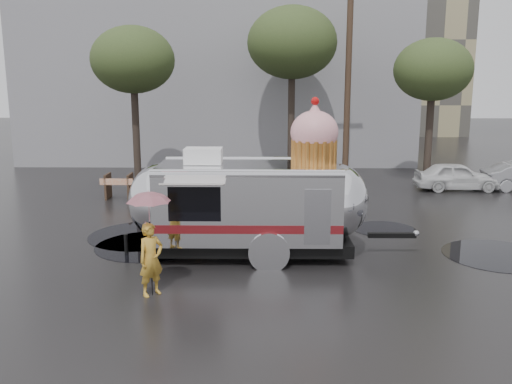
{
  "coord_description": "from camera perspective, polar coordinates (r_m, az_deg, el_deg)",
  "views": [
    {
      "loc": [
        -1.21,
        -11.07,
        4.56
      ],
      "look_at": [
        -1.47,
        2.96,
        1.71
      ],
      "focal_mm": 38.0,
      "sensor_mm": 36.0,
      "label": 1
    }
  ],
  "objects": [
    {
      "name": "person_left",
      "position": [
        12.0,
        -10.99,
        -6.97
      ],
      "size": [
        0.69,
        0.69,
        1.62
      ],
      "primitive_type": "imported",
      "rotation": [
        0.0,
        0.0,
        0.77
      ],
      "color": "gold",
      "rests_on": "ground"
    },
    {
      "name": "ground",
      "position": [
        12.03,
        6.87,
        -10.89
      ],
      "size": [
        120.0,
        120.0,
        0.0
      ],
      "primitive_type": "plane",
      "color": "black",
      "rests_on": "ground"
    },
    {
      "name": "tree_left",
      "position": [
        24.77,
        -12.83,
        13.33
      ],
      "size": [
        3.64,
        3.64,
        6.95
      ],
      "color": "#382D26",
      "rests_on": "ground"
    },
    {
      "name": "tree_mid",
      "position": [
        26.16,
        3.83,
        15.35
      ],
      "size": [
        4.2,
        4.2,
        8.03
      ],
      "color": "#382D26",
      "rests_on": "ground"
    },
    {
      "name": "puddles",
      "position": [
        14.15,
        7.38,
        -7.4
      ],
      "size": [
        13.3,
        11.28,
        0.01
      ],
      "color": "black",
      "rests_on": "ground"
    },
    {
      "name": "tree_right",
      "position": [
        25.13,
        18.13,
        12.05
      ],
      "size": [
        3.36,
        3.36,
        6.42
      ],
      "color": "#382D26",
      "rests_on": "ground"
    },
    {
      "name": "airstream_trailer",
      "position": [
        14.36,
        -0.4,
        -0.83
      ],
      "size": [
        7.95,
        3.04,
        4.28
      ],
      "rotation": [
        0.0,
        0.0,
        0.01
      ],
      "color": "silver",
      "rests_on": "ground"
    },
    {
      "name": "umbrella_pink",
      "position": [
        11.69,
        -11.2,
        -1.7
      ],
      "size": [
        1.15,
        1.15,
        2.33
      ],
      "color": "pink",
      "rests_on": "ground"
    },
    {
      "name": "utility_pole",
      "position": [
        25.34,
        9.66,
        11.45
      ],
      "size": [
        1.6,
        0.28,
        9.0
      ],
      "color": "#473323",
      "rests_on": "ground"
    },
    {
      "name": "barricade_row",
      "position": [
        21.85,
        -10.43,
        0.63
      ],
      "size": [
        4.3,
        0.8,
        1.0
      ],
      "color": "#473323",
      "rests_on": "ground"
    },
    {
      "name": "grey_building",
      "position": [
        35.23,
        -3.62,
        14.61
      ],
      "size": [
        22.0,
        12.0,
        13.0
      ],
      "primitive_type": "cube",
      "color": "gray",
      "rests_on": "ground"
    }
  ]
}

